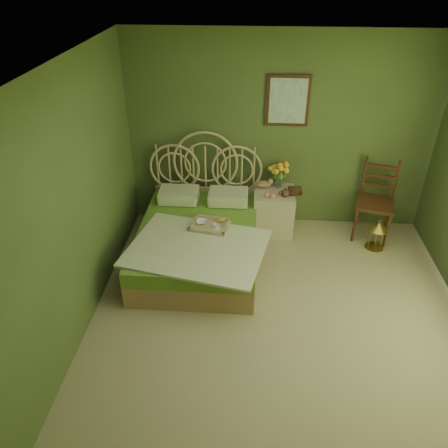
# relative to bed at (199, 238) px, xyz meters

# --- Properties ---
(floor) EXTENTS (4.50, 4.50, 0.00)m
(floor) POSITION_rel_bed_xyz_m (0.98, -1.25, -0.29)
(floor) COLOR tan
(floor) RESTS_ON ground
(ceiling) EXTENTS (4.50, 4.50, 0.00)m
(ceiling) POSITION_rel_bed_xyz_m (0.98, -1.25, 2.31)
(ceiling) COLOR silver
(ceiling) RESTS_ON wall_back
(wall_back) EXTENTS (4.00, 0.00, 4.00)m
(wall_back) POSITION_rel_bed_xyz_m (0.98, 1.00, 1.01)
(wall_back) COLOR #4D6233
(wall_back) RESTS_ON floor
(wall_left) EXTENTS (0.00, 4.50, 4.50)m
(wall_left) POSITION_rel_bed_xyz_m (-1.02, -1.25, 1.01)
(wall_left) COLOR #4D6233
(wall_left) RESTS_ON floor
(wall_art) EXTENTS (0.54, 0.04, 0.64)m
(wall_art) POSITION_rel_bed_xyz_m (1.05, 0.97, 1.46)
(wall_art) COLOR #37220F
(wall_art) RESTS_ON wall_back
(bed) EXTENTS (1.70, 2.15, 1.33)m
(bed) POSITION_rel_bed_xyz_m (0.00, 0.00, 0.00)
(bed) COLOR #A27D51
(bed) RESTS_ON floor
(nightstand) EXTENTS (0.54, 0.54, 1.03)m
(nightstand) POSITION_rel_bed_xyz_m (0.95, 0.73, 0.07)
(nightstand) COLOR beige
(nightstand) RESTS_ON floor
(chair) EXTENTS (0.58, 0.58, 1.07)m
(chair) POSITION_rel_bed_xyz_m (2.27, 0.74, 0.30)
(chair) COLOR #37220F
(chair) RESTS_ON floor
(birdcage) EXTENTS (0.25, 0.25, 0.38)m
(birdcage) POSITION_rel_bed_xyz_m (2.29, 0.37, -0.11)
(birdcage) COLOR #B48B39
(birdcage) RESTS_ON floor
(book_lower) EXTENTS (0.19, 0.25, 0.02)m
(book_lower) POSITION_rel_bed_xyz_m (1.13, 0.74, 0.31)
(book_lower) COLOR #381E0F
(book_lower) RESTS_ON nightstand
(book_upper) EXTENTS (0.25, 0.27, 0.02)m
(book_upper) POSITION_rel_bed_xyz_m (1.13, 0.74, 0.33)
(book_upper) COLOR #472819
(book_upper) RESTS_ON nightstand
(cereal_bowl) EXTENTS (0.15, 0.15, 0.03)m
(cereal_bowl) POSITION_rel_bed_xyz_m (0.05, -0.00, 0.24)
(cereal_bowl) COLOR white
(cereal_bowl) RESTS_ON bed
(coffee_cup) EXTENTS (0.09, 0.09, 0.07)m
(coffee_cup) POSITION_rel_bed_xyz_m (0.23, -0.11, 0.26)
(coffee_cup) COLOR white
(coffee_cup) RESTS_ON bed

